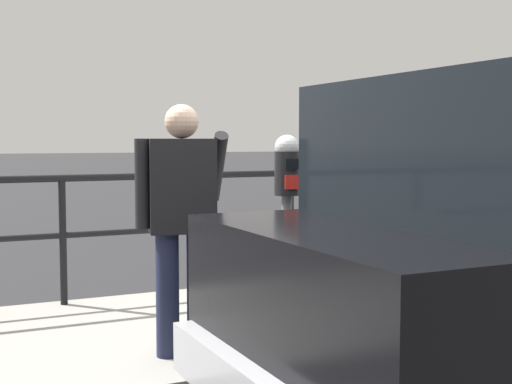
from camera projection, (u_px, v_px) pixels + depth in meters
ground_plane at (302, 384)px, 4.34m from camera, size 160.00×160.00×0.00m
sidewalk_curb at (229, 327)px, 5.40m from camera, size 36.00×2.36×0.13m
parking_meter at (287, 197)px, 4.49m from camera, size 0.16×0.18×1.43m
pedestrian_at_meter at (182, 215)px, 4.43m from camera, size 0.67×0.48×1.62m
background_railing at (185, 207)px, 6.28m from camera, size 24.06×0.06×1.11m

